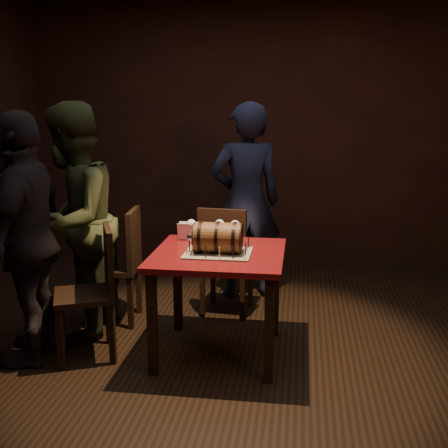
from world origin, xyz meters
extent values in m
plane|color=black|center=(0.00, 0.00, 0.00)|extent=(5.00, 5.00, 0.00)
cube|color=black|center=(0.00, 2.50, 1.40)|extent=(5.00, 0.04, 2.80)
cube|color=black|center=(0.00, -2.50, 1.40)|extent=(5.00, 0.04, 2.80)
cube|color=#550E11|center=(-0.08, 0.05, 0.73)|extent=(0.90, 0.90, 0.04)
cube|color=black|center=(-0.46, -0.33, 0.35)|extent=(0.06, 0.06, 0.71)
cube|color=black|center=(0.30, -0.33, 0.35)|extent=(0.06, 0.06, 0.71)
cube|color=black|center=(-0.46, 0.43, 0.35)|extent=(0.06, 0.06, 0.71)
cube|color=black|center=(0.30, 0.43, 0.35)|extent=(0.06, 0.06, 0.71)
cube|color=gray|center=(-0.08, 0.00, 0.76)|extent=(0.45, 0.35, 0.01)
cylinder|color=brown|center=(-0.08, 0.00, 0.87)|extent=(0.31, 0.21, 0.21)
cylinder|color=black|center=(-0.19, 0.00, 0.87)|extent=(0.02, 0.22, 0.22)
cylinder|color=black|center=(-0.08, 0.00, 0.87)|extent=(0.02, 0.22, 0.22)
cylinder|color=black|center=(0.04, 0.00, 0.87)|extent=(0.02, 0.22, 0.22)
cylinder|color=black|center=(-0.24, 0.00, 0.87)|extent=(0.01, 0.20, 0.20)
cylinder|color=black|center=(0.08, 0.00, 0.87)|extent=(0.01, 0.20, 0.20)
cylinder|color=black|center=(-0.26, 0.00, 0.87)|extent=(0.04, 0.02, 0.02)
sphere|color=black|center=(-0.28, 0.00, 0.87)|extent=(0.03, 0.03, 0.03)
cylinder|color=#E6DE89|center=(-0.23, -0.14, 0.80)|extent=(0.01, 0.01, 0.08)
cylinder|color=black|center=(-0.23, -0.14, 0.85)|extent=(0.00, 0.00, 0.01)
cylinder|color=black|center=(-0.14, -0.14, 0.80)|extent=(0.01, 0.01, 0.08)
cylinder|color=black|center=(-0.14, -0.14, 0.85)|extent=(0.00, 0.00, 0.01)
cylinder|color=#E6DE89|center=(-0.05, -0.14, 0.80)|extent=(0.01, 0.01, 0.08)
cylinder|color=black|center=(-0.05, -0.14, 0.85)|extent=(0.00, 0.00, 0.01)
cylinder|color=black|center=(0.05, -0.14, 0.80)|extent=(0.01, 0.01, 0.08)
cylinder|color=black|center=(0.05, -0.14, 0.85)|extent=(0.00, 0.00, 0.01)
cylinder|color=#E6DE89|center=(0.12, -0.13, 0.80)|extent=(0.01, 0.01, 0.08)
cylinder|color=black|center=(0.12, -0.13, 0.85)|extent=(0.00, 0.00, 0.01)
cylinder|color=black|center=(0.12, -0.04, 0.80)|extent=(0.01, 0.01, 0.08)
cylinder|color=black|center=(0.12, -0.04, 0.85)|extent=(0.00, 0.00, 0.01)
cylinder|color=#E6DE89|center=(0.12, 0.05, 0.80)|extent=(0.01, 0.01, 0.08)
cylinder|color=black|center=(0.12, 0.05, 0.85)|extent=(0.00, 0.00, 0.01)
cylinder|color=black|center=(0.12, 0.15, 0.80)|extent=(0.01, 0.01, 0.08)
cylinder|color=black|center=(0.12, 0.15, 0.85)|extent=(0.00, 0.00, 0.01)
cylinder|color=#E6DE89|center=(0.03, 0.15, 0.80)|extent=(0.01, 0.01, 0.08)
cylinder|color=black|center=(0.03, 0.15, 0.85)|extent=(0.00, 0.00, 0.01)
cylinder|color=black|center=(-0.06, 0.15, 0.80)|extent=(0.01, 0.01, 0.08)
cylinder|color=black|center=(-0.06, 0.15, 0.85)|extent=(0.00, 0.00, 0.01)
cylinder|color=#E6DE89|center=(-0.15, 0.15, 0.80)|extent=(0.01, 0.01, 0.08)
cylinder|color=black|center=(-0.15, 0.15, 0.85)|extent=(0.00, 0.00, 0.01)
cylinder|color=black|center=(-0.24, 0.15, 0.80)|extent=(0.01, 0.01, 0.08)
cylinder|color=black|center=(-0.24, 0.15, 0.85)|extent=(0.00, 0.00, 0.01)
cylinder|color=#E6DE89|center=(-0.27, 0.08, 0.80)|extent=(0.01, 0.01, 0.08)
cylinder|color=black|center=(-0.27, 0.08, 0.85)|extent=(0.00, 0.00, 0.01)
cylinder|color=black|center=(-0.27, -0.01, 0.80)|extent=(0.01, 0.01, 0.08)
cylinder|color=black|center=(-0.27, -0.01, 0.85)|extent=(0.00, 0.00, 0.01)
cylinder|color=#E6DE89|center=(-0.27, -0.10, 0.80)|extent=(0.01, 0.01, 0.08)
cylinder|color=black|center=(-0.27, -0.10, 0.85)|extent=(0.00, 0.00, 0.01)
cylinder|color=silver|center=(-0.33, 0.35, 0.75)|extent=(0.06, 0.06, 0.01)
cylinder|color=silver|center=(-0.33, 0.35, 0.80)|extent=(0.01, 0.01, 0.09)
sphere|color=silver|center=(-0.33, 0.35, 0.88)|extent=(0.07, 0.07, 0.07)
sphere|color=#591114|center=(-0.33, 0.35, 0.87)|extent=(0.05, 0.05, 0.05)
cylinder|color=silver|center=(-0.12, 0.37, 0.75)|extent=(0.06, 0.06, 0.01)
cylinder|color=silver|center=(-0.12, 0.37, 0.80)|extent=(0.01, 0.01, 0.09)
sphere|color=silver|center=(-0.12, 0.37, 0.88)|extent=(0.07, 0.07, 0.07)
cylinder|color=silver|center=(0.00, 0.36, 0.75)|extent=(0.06, 0.06, 0.01)
cylinder|color=silver|center=(0.00, 0.36, 0.80)|extent=(0.01, 0.01, 0.09)
sphere|color=silver|center=(0.00, 0.36, 0.88)|extent=(0.07, 0.07, 0.07)
sphere|color=#BF594C|center=(0.00, 0.36, 0.87)|extent=(0.05, 0.05, 0.05)
cylinder|color=silver|center=(-0.24, 0.22, 0.82)|extent=(0.07, 0.07, 0.15)
cylinder|color=#9E5414|center=(-0.24, 0.22, 0.81)|extent=(0.06, 0.06, 0.11)
cylinder|color=white|center=(-0.24, 0.22, 0.87)|extent=(0.06, 0.06, 0.02)
cube|color=black|center=(-0.13, 0.86, 0.45)|extent=(0.44, 0.44, 0.04)
cube|color=black|center=(0.06, 1.01, 0.21)|extent=(0.04, 0.04, 0.43)
cube|color=black|center=(-0.28, 1.04, 0.21)|extent=(0.04, 0.04, 0.43)
cube|color=black|center=(0.02, 0.67, 0.21)|extent=(0.04, 0.04, 0.43)
cube|color=black|center=(-0.31, 0.71, 0.21)|extent=(0.04, 0.04, 0.43)
cube|color=black|center=(-0.15, 0.68, 0.70)|extent=(0.40, 0.08, 0.46)
cube|color=black|center=(-1.02, 0.53, 0.45)|extent=(0.44, 0.44, 0.04)
cube|color=black|center=(-1.20, 0.69, 0.21)|extent=(0.04, 0.04, 0.43)
cube|color=black|center=(-1.17, 0.35, 0.21)|extent=(0.04, 0.04, 0.43)
cube|color=black|center=(-0.86, 0.72, 0.21)|extent=(0.04, 0.04, 0.43)
cube|color=black|center=(-0.83, 0.38, 0.21)|extent=(0.04, 0.04, 0.43)
cube|color=black|center=(-0.84, 0.55, 0.70)|extent=(0.08, 0.40, 0.46)
cube|color=black|center=(-1.00, -0.13, 0.45)|extent=(0.53, 0.53, 0.04)
cube|color=black|center=(-1.22, -0.04, 0.21)|extent=(0.04, 0.04, 0.43)
cube|color=black|center=(-1.09, -0.36, 0.21)|extent=(0.04, 0.04, 0.43)
cube|color=black|center=(-0.91, 0.09, 0.21)|extent=(0.04, 0.04, 0.43)
cube|color=black|center=(-0.78, -0.22, 0.21)|extent=(0.04, 0.04, 0.43)
cube|color=black|center=(-0.83, -0.06, 0.70)|extent=(0.19, 0.38, 0.46)
imported|color=#191D33|center=(-0.02, 1.28, 0.88)|extent=(0.74, 0.60, 1.77)
imported|color=#2F381C|center=(-1.20, 0.24, 0.89)|extent=(0.70, 0.88, 1.77)
imported|color=black|center=(-1.34, -0.20, 0.86)|extent=(0.49, 1.03, 1.72)
camera|label=1|loc=(0.47, -3.65, 1.79)|focal=45.00mm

